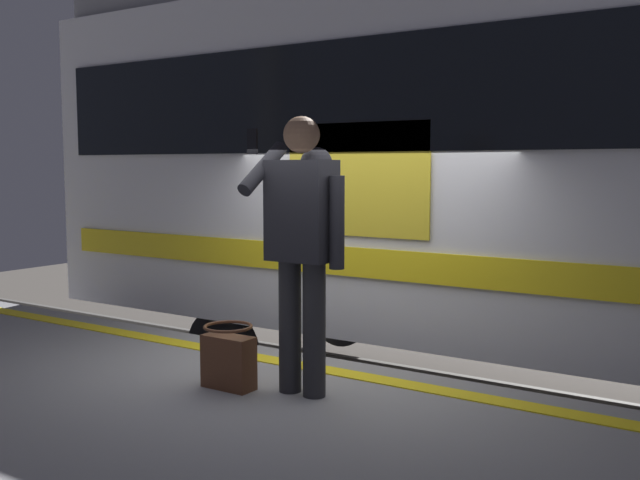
{
  "coord_description": "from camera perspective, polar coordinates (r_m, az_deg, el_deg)",
  "views": [
    {
      "loc": [
        -2.86,
        4.39,
        2.4
      ],
      "look_at": [
        -0.2,
        0.3,
        1.9
      ],
      "focal_mm": 40.62,
      "sensor_mm": 36.0,
      "label": 1
    }
  ],
  "objects": [
    {
      "name": "passenger",
      "position": [
        4.38,
        -1.37,
        0.61
      ],
      "size": [
        0.57,
        0.55,
        1.7
      ],
      "color": "#262628",
      "rests_on": "platform"
    },
    {
      "name": "handbag",
      "position": [
        4.66,
        -7.22,
        -9.25
      ],
      "size": [
        0.34,
        0.31,
        0.41
      ],
      "color": "#59331E",
      "rests_on": "platform"
    },
    {
      "name": "track_rail_far",
      "position": [
        8.07,
        11.05,
        -10.97
      ],
      "size": [
        18.41,
        0.08,
        0.16
      ],
      "primitive_type": "cube",
      "color": "slate",
      "rests_on": "ground"
    },
    {
      "name": "track_rail_near",
      "position": [
        6.82,
        6.38,
        -14.06
      ],
      "size": [
        18.41,
        0.08,
        0.16
      ],
      "primitive_type": "cube",
      "color": "slate",
      "rests_on": "ground"
    },
    {
      "name": "safety_line",
      "position": [
        5.19,
        -1.86,
        -9.77
      ],
      "size": [
        13.88,
        0.16,
        0.01
      ],
      "primitive_type": "cube",
      "color": "yellow",
      "rests_on": "platform"
    }
  ]
}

